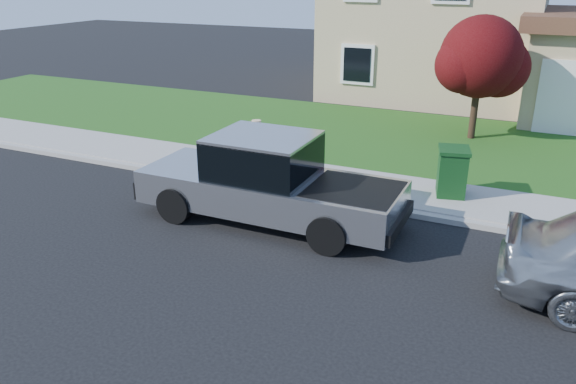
% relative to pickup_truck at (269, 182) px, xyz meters
% --- Properties ---
extents(ground, '(80.00, 80.00, 0.00)m').
position_rel_pickup_truck_xyz_m(ground, '(0.53, -1.46, -0.86)').
color(ground, black).
rests_on(ground, ground).
extents(curb, '(40.00, 0.20, 0.12)m').
position_rel_pickup_truck_xyz_m(curb, '(1.53, 1.44, -0.80)').
color(curb, gray).
rests_on(curb, ground).
extents(sidewalk, '(40.00, 2.00, 0.15)m').
position_rel_pickup_truck_xyz_m(sidewalk, '(1.53, 2.54, -0.79)').
color(sidewalk, gray).
rests_on(sidewalk, ground).
extents(lawn, '(40.00, 7.00, 0.10)m').
position_rel_pickup_truck_xyz_m(lawn, '(1.53, 7.04, -0.81)').
color(lawn, '#1B4C15').
rests_on(lawn, ground).
extents(house, '(14.00, 11.30, 6.85)m').
position_rel_pickup_truck_xyz_m(house, '(1.84, 14.92, 2.31)').
color(house, tan).
rests_on(house, ground).
extents(pickup_truck, '(5.62, 2.16, 1.85)m').
position_rel_pickup_truck_xyz_m(pickup_truck, '(0.00, 0.00, 0.00)').
color(pickup_truck, black).
rests_on(pickup_truck, ground).
extents(woman, '(0.69, 0.59, 1.78)m').
position_rel_pickup_truck_xyz_m(woman, '(-0.92, 1.25, -0.02)').
color(woman, tan).
rests_on(woman, ground).
extents(ornamental_tree, '(2.67, 2.41, 3.67)m').
position_rel_pickup_truck_xyz_m(ornamental_tree, '(3.11, 7.92, 1.58)').
color(ornamental_tree, black).
rests_on(ornamental_tree, lawn).
extents(trash_bin, '(0.83, 0.90, 1.10)m').
position_rel_pickup_truck_xyz_m(trash_bin, '(3.29, 2.71, -0.15)').
color(trash_bin, '#0F3713').
rests_on(trash_bin, sidewalk).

